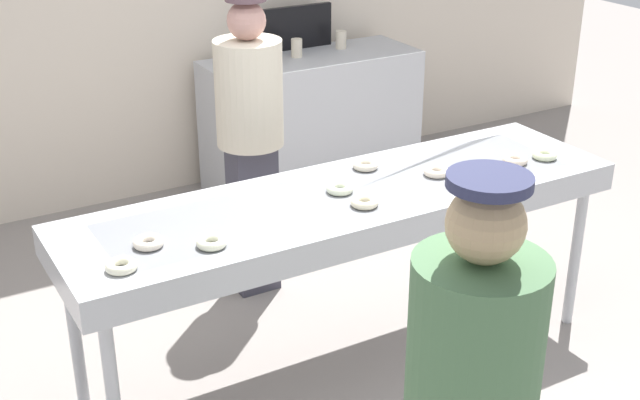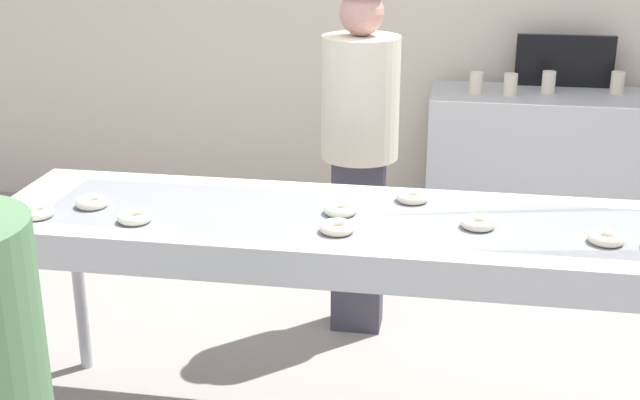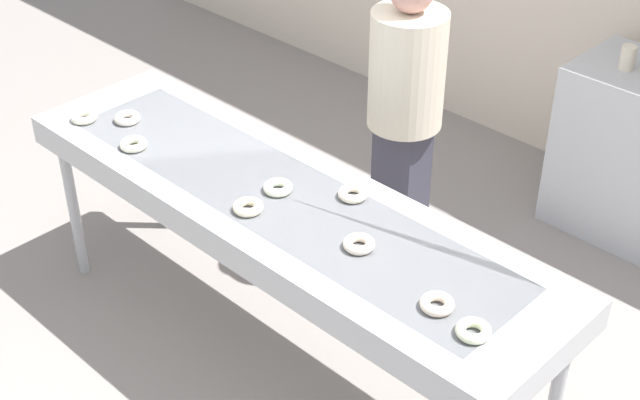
{
  "view_description": "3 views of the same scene",
  "coord_description": "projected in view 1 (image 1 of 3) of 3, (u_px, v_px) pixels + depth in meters",
  "views": [
    {
      "loc": [
        -1.89,
        -3.05,
        2.5
      ],
      "look_at": [
        -0.12,
        0.03,
        0.9
      ],
      "focal_mm": 48.25,
      "sensor_mm": 36.0,
      "label": 1
    },
    {
      "loc": [
        0.4,
        -2.93,
        2.04
      ],
      "look_at": [
        -0.12,
        0.1,
        0.94
      ],
      "focal_mm": 48.07,
      "sensor_mm": 36.0,
      "label": 2
    },
    {
      "loc": [
        2.3,
        -2.14,
        3.02
      ],
      "look_at": [
        0.15,
        0.09,
        0.92
      ],
      "focal_mm": 51.16,
      "sensor_mm": 36.0,
      "label": 3
    }
  ],
  "objects": [
    {
      "name": "sugar_donut_3",
      "position": [
        436.0,
        172.0,
        4.1
      ],
      "size": [
        0.17,
        0.17,
        0.04
      ],
      "primitive_type": "torus",
      "rotation": [
        0.0,
        0.0,
        0.55
      ],
      "color": "#F8E4CB",
      "rests_on": "fryer_conveyor"
    },
    {
      "name": "sugar_donut_6",
      "position": [
        364.0,
        202.0,
        3.78
      ],
      "size": [
        0.16,
        0.16,
        0.04
      ],
      "primitive_type": "torus",
      "rotation": [
        0.0,
        0.0,
        2.8
      ],
      "color": "#F8EAC2",
      "rests_on": "fryer_conveyor"
    },
    {
      "name": "sugar_donut_5",
      "position": [
        121.0,
        266.0,
        3.25
      ],
      "size": [
        0.14,
        0.14,
        0.04
      ],
      "primitive_type": "torus",
      "rotation": [
        0.0,
        0.0,
        0.19
      ],
      "color": "#EDE8C7",
      "rests_on": "fryer_conveyor"
    },
    {
      "name": "paper_cup_1",
      "position": [
        341.0,
        40.0,
        6.17
      ],
      "size": [
        0.08,
        0.08,
        0.13
      ],
      "primitive_type": "cylinder",
      "color": "beige",
      "rests_on": "prep_counter"
    },
    {
      "name": "sugar_donut_8",
      "position": [
        515.0,
        160.0,
        4.24
      ],
      "size": [
        0.17,
        0.17,
        0.04
      ],
      "primitive_type": "torus",
      "rotation": [
        0.0,
        0.0,
        2.04
      ],
      "color": "#FDE5CA",
      "rests_on": "fryer_conveyor"
    },
    {
      "name": "menu_display",
      "position": [
        295.0,
        28.0,
        6.13
      ],
      "size": [
        0.57,
        0.04,
        0.31
      ],
      "primitive_type": "cube",
      "color": "black",
      "rests_on": "prep_counter"
    },
    {
      "name": "fryer_conveyor",
      "position": [
        347.0,
        207.0,
        3.95
      ],
      "size": [
        2.66,
        0.72,
        0.92
      ],
      "color": "#B7BABF",
      "rests_on": "ground"
    },
    {
      "name": "sugar_donut_2",
      "position": [
        212.0,
        242.0,
        3.42
      ],
      "size": [
        0.16,
        0.16,
        0.04
      ],
      "primitive_type": "torus",
      "rotation": [
        0.0,
        0.0,
        2.73
      ],
      "color": "#EBEAC7",
      "rests_on": "fryer_conveyor"
    },
    {
      "name": "sugar_donut_0",
      "position": [
        340.0,
        189.0,
        3.91
      ],
      "size": [
        0.16,
        0.16,
        0.04
      ],
      "primitive_type": "torus",
      "rotation": [
        0.0,
        0.0,
        0.39
      ],
      "color": "white",
      "rests_on": "fryer_conveyor"
    },
    {
      "name": "paper_cup_2",
      "position": [
        249.0,
        59.0,
        5.69
      ],
      "size": [
        0.08,
        0.08,
        0.13
      ],
      "primitive_type": "cylinder",
      "color": "beige",
      "rests_on": "prep_counter"
    },
    {
      "name": "sugar_donut_4",
      "position": [
        148.0,
        242.0,
        3.42
      ],
      "size": [
        0.17,
        0.17,
        0.04
      ],
      "primitive_type": "torus",
      "rotation": [
        0.0,
        0.0,
        0.77
      ],
      "color": "white",
      "rests_on": "fryer_conveyor"
    },
    {
      "name": "sugar_donut_1",
      "position": [
        365.0,
        165.0,
        4.17
      ],
      "size": [
        0.16,
        0.16,
        0.04
      ],
      "primitive_type": "torus",
      "rotation": [
        0.0,
        0.0,
        1.93
      ],
      "color": "#F1E3C7",
      "rests_on": "fryer_conveyor"
    },
    {
      "name": "worker_baker",
      "position": [
        250.0,
        129.0,
        4.57
      ],
      "size": [
        0.36,
        0.36,
        1.67
      ],
      "rotation": [
        0.0,
        0.0,
        2.87
      ],
      "color": "#3A3946",
      "rests_on": "ground"
    },
    {
      "name": "prep_counter",
      "position": [
        312.0,
        121.0,
        6.2
      ],
      "size": [
        1.54,
        0.58,
        0.95
      ],
      "primitive_type": "cube",
      "color": "#B7BABF",
      "rests_on": "ground"
    },
    {
      "name": "sugar_donut_7",
      "position": [
        545.0,
        155.0,
        4.3
      ],
      "size": [
        0.14,
        0.14,
        0.04
      ],
      "primitive_type": "torus",
      "rotation": [
        0.0,
        0.0,
        1.69
      ],
      "color": "#EBF3C3",
      "rests_on": "fryer_conveyor"
    },
    {
      "name": "ground_plane",
      "position": [
        344.0,
        360.0,
        4.3
      ],
      "size": [
        16.0,
        16.0,
        0.0
      ],
      "primitive_type": "plane",
      "color": "gray"
    },
    {
      "name": "paper_cup_0",
      "position": [
        297.0,
        48.0,
        5.95
      ],
      "size": [
        0.08,
        0.08,
        0.13
      ],
      "primitive_type": "cylinder",
      "color": "beige",
      "rests_on": "prep_counter"
    },
    {
      "name": "paper_cup_3",
      "position": [
        275.0,
        55.0,
        5.77
      ],
      "size": [
        0.08,
        0.08,
        0.13
      ],
      "primitive_type": "cylinder",
      "color": "beige",
      "rests_on": "prep_counter"
    }
  ]
}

